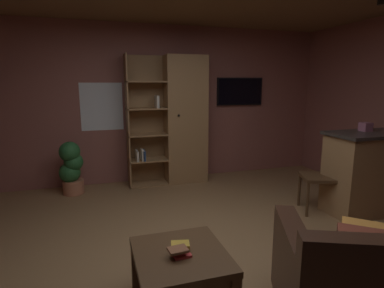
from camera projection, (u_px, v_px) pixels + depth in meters
floor at (205, 262)px, 2.95m from camera, size 6.12×5.40×0.02m
wall_back at (151, 105)px, 5.26m from camera, size 6.24×0.06×2.58m
window_pane_back at (102, 107)px, 5.00m from camera, size 0.66×0.01×0.76m
bookshelf_cabinet at (180, 121)px, 5.18m from camera, size 1.30×0.41×2.08m
kitchen_bar_counter at (382, 171)px, 4.06m from camera, size 1.54×0.58×1.05m
tissue_box at (366, 127)px, 3.97m from camera, size 0.12×0.12×0.11m
coffee_table at (181, 263)px, 2.28m from camera, size 0.66×0.70×0.44m
table_book_0 at (182, 255)px, 2.22m from camera, size 0.13×0.09×0.02m
table_book_1 at (180, 245)px, 2.31m from camera, size 0.15×0.13×0.03m
table_book_2 at (178, 250)px, 2.20m from camera, size 0.14×0.12×0.02m
dining_chair at (326, 172)px, 4.00m from camera, size 0.54×0.54×0.92m
potted_floor_plant at (71, 167)px, 4.67m from camera, size 0.36×0.34×0.81m
wall_mounted_tv at (240, 92)px, 5.62m from camera, size 0.86×0.06×0.49m
track_light_spot_2 at (381, 0)px, 3.33m from camera, size 0.07×0.07×0.09m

